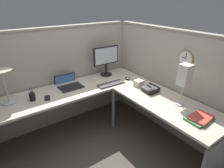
{
  "coord_description": "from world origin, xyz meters",
  "views": [
    {
      "loc": [
        -1.34,
        -1.92,
        1.96
      ],
      "look_at": [
        0.09,
        0.09,
        0.83
      ],
      "focal_mm": 30.36,
      "sensor_mm": 36.0,
      "label": 1
    }
  ],
  "objects_px": {
    "pen_cup": "(32,97)",
    "book_stack": "(200,118)",
    "office_phone": "(151,89)",
    "keyboard": "(111,84)",
    "wall_clock": "(186,58)",
    "cell_phone": "(47,98)",
    "tissue_box": "(139,83)",
    "monitor": "(106,59)",
    "desk_lamp_dome": "(3,77)",
    "computer_mouse": "(127,79)",
    "desk_lamp_paper": "(185,76)",
    "laptop": "(68,84)"
  },
  "relations": [
    {
      "from": "wall_clock",
      "to": "cell_phone",
      "type": "bearing_deg",
      "value": 149.29
    },
    {
      "from": "wall_clock",
      "to": "book_stack",
      "type": "bearing_deg",
      "value": -125.08
    },
    {
      "from": "cell_phone",
      "to": "desk_lamp_paper",
      "type": "distance_m",
      "value": 1.77
    },
    {
      "from": "desk_lamp_dome",
      "to": "office_phone",
      "type": "relative_size",
      "value": 2.03
    },
    {
      "from": "pen_cup",
      "to": "book_stack",
      "type": "distance_m",
      "value": 2.05
    },
    {
      "from": "office_phone",
      "to": "book_stack",
      "type": "distance_m",
      "value": 0.8
    },
    {
      "from": "keyboard",
      "to": "tissue_box",
      "type": "bearing_deg",
      "value": -39.23
    },
    {
      "from": "keyboard",
      "to": "desk_lamp_paper",
      "type": "bearing_deg",
      "value": -67.85
    },
    {
      "from": "keyboard",
      "to": "tissue_box",
      "type": "distance_m",
      "value": 0.42
    },
    {
      "from": "computer_mouse",
      "to": "desk_lamp_dome",
      "type": "xyz_separation_m",
      "value": [
        -1.72,
        0.29,
        0.35
      ]
    },
    {
      "from": "computer_mouse",
      "to": "laptop",
      "type": "bearing_deg",
      "value": 158.6
    },
    {
      "from": "desk_lamp_paper",
      "to": "laptop",
      "type": "bearing_deg",
      "value": 124.23
    },
    {
      "from": "keyboard",
      "to": "desk_lamp_dome",
      "type": "xyz_separation_m",
      "value": [
        -1.38,
        0.3,
        0.35
      ]
    },
    {
      "from": "pen_cup",
      "to": "tissue_box",
      "type": "distance_m",
      "value": 1.51
    },
    {
      "from": "pen_cup",
      "to": "tissue_box",
      "type": "height_order",
      "value": "pen_cup"
    },
    {
      "from": "computer_mouse",
      "to": "cell_phone",
      "type": "height_order",
      "value": "computer_mouse"
    },
    {
      "from": "laptop",
      "to": "desk_lamp_dome",
      "type": "height_order",
      "value": "desk_lamp_dome"
    },
    {
      "from": "tissue_box",
      "to": "laptop",
      "type": "bearing_deg",
      "value": 143.91
    },
    {
      "from": "monitor",
      "to": "desk_lamp_dome",
      "type": "bearing_deg",
      "value": -177.06
    },
    {
      "from": "laptop",
      "to": "pen_cup",
      "type": "distance_m",
      "value": 0.59
    },
    {
      "from": "laptop",
      "to": "keyboard",
      "type": "xyz_separation_m",
      "value": [
        0.55,
        -0.35,
        -0.01
      ]
    },
    {
      "from": "cell_phone",
      "to": "pen_cup",
      "type": "bearing_deg",
      "value": 177.64
    },
    {
      "from": "keyboard",
      "to": "computer_mouse",
      "type": "relative_size",
      "value": 4.13
    },
    {
      "from": "desk_lamp_dome",
      "to": "keyboard",
      "type": "bearing_deg",
      "value": -12.19
    },
    {
      "from": "laptop",
      "to": "tissue_box",
      "type": "height_order",
      "value": "laptop"
    },
    {
      "from": "desk_lamp_paper",
      "to": "tissue_box",
      "type": "height_order",
      "value": "desk_lamp_paper"
    },
    {
      "from": "computer_mouse",
      "to": "office_phone",
      "type": "height_order",
      "value": "office_phone"
    },
    {
      "from": "cell_phone",
      "to": "desk_lamp_paper",
      "type": "bearing_deg",
      "value": -25.16
    },
    {
      "from": "laptop",
      "to": "desk_lamp_dome",
      "type": "distance_m",
      "value": 0.9
    },
    {
      "from": "wall_clock",
      "to": "office_phone",
      "type": "bearing_deg",
      "value": 138.21
    },
    {
      "from": "tissue_box",
      "to": "cell_phone",
      "type": "bearing_deg",
      "value": 161.88
    },
    {
      "from": "cell_phone",
      "to": "book_stack",
      "type": "bearing_deg",
      "value": -34.87
    },
    {
      "from": "cell_phone",
      "to": "tissue_box",
      "type": "bearing_deg",
      "value": -2.62
    },
    {
      "from": "book_stack",
      "to": "tissue_box",
      "type": "bearing_deg",
      "value": 86.92
    },
    {
      "from": "keyboard",
      "to": "pen_cup",
      "type": "xyz_separation_m",
      "value": [
        -1.12,
        0.19,
        0.04
      ]
    },
    {
      "from": "monitor",
      "to": "cell_phone",
      "type": "bearing_deg",
      "value": -167.72
    },
    {
      "from": "computer_mouse",
      "to": "cell_phone",
      "type": "xyz_separation_m",
      "value": [
        -1.28,
        0.13,
        -0.01
      ]
    },
    {
      "from": "laptop",
      "to": "desk_lamp_dome",
      "type": "xyz_separation_m",
      "value": [
        -0.83,
        -0.06,
        0.34
      ]
    },
    {
      "from": "wall_clock",
      "to": "computer_mouse",
      "type": "bearing_deg",
      "value": 109.98
    },
    {
      "from": "book_stack",
      "to": "office_phone",
      "type": "bearing_deg",
      "value": 85.81
    },
    {
      "from": "desk_lamp_dome",
      "to": "pen_cup",
      "type": "relative_size",
      "value": 2.47
    },
    {
      "from": "laptop",
      "to": "tissue_box",
      "type": "bearing_deg",
      "value": -36.09
    },
    {
      "from": "cell_phone",
      "to": "keyboard",
      "type": "bearing_deg",
      "value": 7.33
    },
    {
      "from": "monitor",
      "to": "desk_lamp_dome",
      "type": "height_order",
      "value": "monitor"
    },
    {
      "from": "keyboard",
      "to": "wall_clock",
      "type": "distance_m",
      "value": 1.14
    },
    {
      "from": "cell_phone",
      "to": "desk_lamp_paper",
      "type": "relative_size",
      "value": 0.27
    },
    {
      "from": "monitor",
      "to": "cell_phone",
      "type": "height_order",
      "value": "monitor"
    },
    {
      "from": "desk_lamp_paper",
      "to": "cell_phone",
      "type": "bearing_deg",
      "value": 139.35
    },
    {
      "from": "keyboard",
      "to": "tissue_box",
      "type": "relative_size",
      "value": 3.58
    },
    {
      "from": "computer_mouse",
      "to": "cell_phone",
      "type": "bearing_deg",
      "value": 174.29
    }
  ]
}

